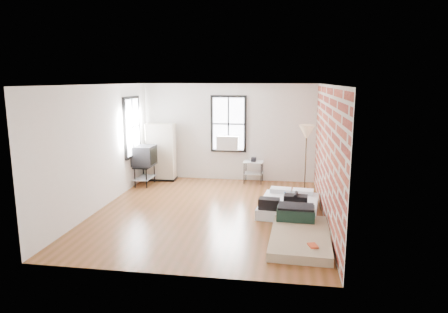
% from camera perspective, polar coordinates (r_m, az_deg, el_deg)
% --- Properties ---
extents(ground, '(6.00, 6.00, 0.00)m').
position_cam_1_polar(ground, '(9.03, -2.05, -7.83)').
color(ground, brown).
rests_on(ground, ground).
extents(room_shell, '(5.02, 6.02, 2.80)m').
position_cam_1_polar(room_shell, '(8.95, -0.24, 3.43)').
color(room_shell, silver).
rests_on(room_shell, ground).
extents(mattress_main, '(1.41, 1.80, 0.54)m').
position_cam_1_polar(mattress_main, '(9.13, 9.20, -6.79)').
color(mattress_main, white).
rests_on(mattress_main, ground).
extents(mattress_bare, '(1.15, 2.05, 0.43)m').
position_cam_1_polar(mattress_bare, '(7.71, 10.69, -10.35)').
color(mattress_bare, tan).
rests_on(mattress_bare, ground).
extents(wardrobe, '(0.85, 0.51, 1.66)m').
position_cam_1_polar(wardrobe, '(11.79, -8.95, 0.63)').
color(wardrobe, black).
rests_on(wardrobe, ground).
extents(side_table, '(0.57, 0.47, 0.73)m').
position_cam_1_polar(side_table, '(11.41, 4.24, -1.30)').
color(side_table, black).
rests_on(side_table, ground).
extents(floor_lamp, '(0.39, 0.39, 1.80)m').
position_cam_1_polar(floor_lamp, '(10.09, 11.71, 2.99)').
color(floor_lamp, black).
rests_on(floor_lamp, ground).
extents(tv_stand, '(0.56, 0.79, 1.11)m').
position_cam_1_polar(tv_stand, '(11.26, -11.31, -0.07)').
color(tv_stand, black).
rests_on(tv_stand, ground).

